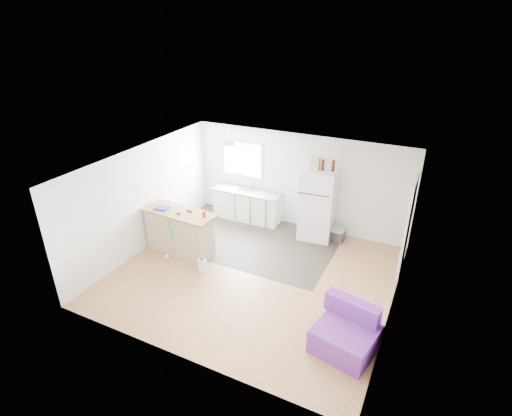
{
  "coord_description": "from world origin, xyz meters",
  "views": [
    {
      "loc": [
        3.09,
        -6.17,
        4.89
      ],
      "look_at": [
        -0.28,
        0.7,
        1.19
      ],
      "focal_mm": 28.0,
      "sensor_mm": 36.0,
      "label": 1
    }
  ],
  "objects": [
    {
      "name": "kitchen_cabinets",
      "position": [
        -1.28,
        2.22,
        0.41
      ],
      "size": [
        1.83,
        0.6,
        1.07
      ],
      "rotation": [
        0.0,
        0.0,
        0.02
      ],
      "color": "white",
      "rests_on": "floor"
    },
    {
      "name": "cooler",
      "position": [
        1.13,
        2.15,
        0.17
      ],
      "size": [
        0.46,
        0.34,
        0.33
      ],
      "rotation": [
        0.0,
        0.0,
        -0.1
      ],
      "color": "#2E2E31",
      "rests_on": "floor"
    },
    {
      "name": "tool_b",
      "position": [
        -1.8,
        -0.02,
        1.04
      ],
      "size": [
        0.11,
        0.07,
        0.03
      ],
      "primitive_type": "cube",
      "rotation": [
        0.0,
        0.0,
        -0.3
      ],
      "color": "black",
      "rests_on": "peninsula"
    },
    {
      "name": "cleaner_jug",
      "position": [
        -1.02,
        -0.37,
        0.15
      ],
      "size": [
        0.18,
        0.16,
        0.34
      ],
      "rotation": [
        0.0,
        0.0,
        0.39
      ],
      "color": "silver",
      "rests_on": "floor"
    },
    {
      "name": "window",
      "position": [
        -1.55,
        2.49,
        1.55
      ],
      "size": [
        1.18,
        0.06,
        0.98
      ],
      "color": "white",
      "rests_on": "back_wall"
    },
    {
      "name": "vinyl_zone",
      "position": [
        -0.73,
        1.25,
        0.0
      ],
      "size": [
        4.05,
        2.5,
        0.0
      ],
      "primitive_type": "cube",
      "color": "#362E28",
      "rests_on": "floor"
    },
    {
      "name": "bottle_left",
      "position": [
        0.71,
        2.08,
        1.87
      ],
      "size": [
        0.07,
        0.07,
        0.25
      ],
      "primitive_type": "cylinder",
      "rotation": [
        0.0,
        0.0,
        -0.01
      ],
      "color": "#38170A",
      "rests_on": "refrigerator"
    },
    {
      "name": "tool_a",
      "position": [
        -1.66,
        0.18,
        1.04
      ],
      "size": [
        0.15,
        0.08,
        0.03
      ],
      "primitive_type": "cube",
      "rotation": [
        0.0,
        0.0,
        -0.19
      ],
      "color": "black",
      "rests_on": "peninsula"
    },
    {
      "name": "mop",
      "position": [
        -1.95,
        -0.27,
        0.23
      ],
      "size": [
        0.2,
        0.32,
        1.14
      ],
      "rotation": [
        0.0,
        0.0,
        0.08
      ],
      "color": "green",
      "rests_on": "floor"
    },
    {
      "name": "cardboard_box",
      "position": [
        0.55,
        2.05,
        1.89
      ],
      "size": [
        0.22,
        0.14,
        0.3
      ],
      "primitive_type": "cube",
      "rotation": [
        0.0,
        0.0,
        -0.22
      ],
      "color": "tan",
      "rests_on": "refrigerator"
    },
    {
      "name": "blue_tray",
      "position": [
        -2.29,
        0.04,
        1.05
      ],
      "size": [
        0.32,
        0.25,
        0.04
      ],
      "primitive_type": "cube",
      "rotation": [
        0.0,
        0.0,
        0.11
      ],
      "color": "#1330BB",
      "rests_on": "peninsula"
    },
    {
      "name": "bottle_right",
      "position": [
        0.94,
        2.13,
        1.87
      ],
      "size": [
        0.07,
        0.07,
        0.25
      ],
      "primitive_type": "cylinder",
      "rotation": [
        0.0,
        0.0,
        0.03
      ],
      "color": "#38170A",
      "rests_on": "refrigerator"
    },
    {
      "name": "refrigerator",
      "position": [
        0.64,
        2.12,
        0.87
      ],
      "size": [
        0.84,
        0.8,
        1.74
      ],
      "rotation": [
        0.0,
        0.0,
        0.1
      ],
      "color": "white",
      "rests_on": "floor"
    },
    {
      "name": "red_cup",
      "position": [
        -1.24,
        0.13,
        1.09
      ],
      "size": [
        0.1,
        0.1,
        0.12
      ],
      "primitive_type": "cylinder",
      "rotation": [
        0.0,
        0.0,
        0.33
      ],
      "color": "#BB310B",
      "rests_on": "peninsula"
    },
    {
      "name": "purple_seat",
      "position": [
        2.24,
        -1.15,
        0.28
      ],
      "size": [
        1.08,
        1.04,
        0.76
      ],
      "rotation": [
        0.0,
        0.0,
        -0.21
      ],
      "color": "#6E2D94",
      "rests_on": "floor"
    },
    {
      "name": "interior_door",
      "position": [
        2.72,
        1.55,
        1.02
      ],
      "size": [
        0.11,
        0.92,
        2.1
      ],
      "color": "white",
      "rests_on": "right_wall"
    },
    {
      "name": "room",
      "position": [
        0.0,
        0.0,
        1.2
      ],
      "size": [
        5.51,
        5.01,
        2.41
      ],
      "color": "#9C6941",
      "rests_on": "ground"
    },
    {
      "name": "peninsula",
      "position": [
        -1.89,
        0.09,
        0.52
      ],
      "size": [
        1.7,
        0.73,
        1.03
      ],
      "rotation": [
        0.0,
        0.0,
        -0.05
      ],
      "color": "tan",
      "rests_on": "floor"
    },
    {
      "name": "ceiling_fixture",
      "position": [
        -1.2,
        1.2,
        2.36
      ],
      "size": [
        0.3,
        0.3,
        0.07
      ],
      "primitive_type": "cylinder",
      "color": "white",
      "rests_on": "ceiling"
    }
  ]
}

